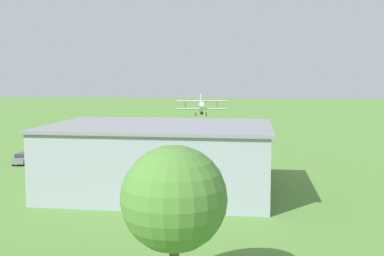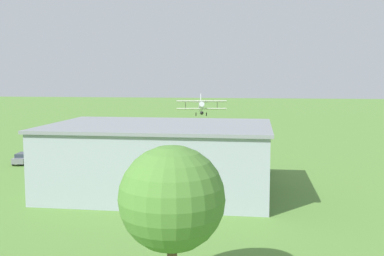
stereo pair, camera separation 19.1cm
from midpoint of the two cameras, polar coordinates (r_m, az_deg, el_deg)
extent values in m
plane|color=#568438|center=(85.58, 0.17, -2.39)|extent=(400.00, 400.00, 0.00)
cube|color=#99A3AD|center=(52.14, -4.07, -3.96)|extent=(24.23, 16.04, 7.42)
cube|color=gray|center=(51.58, -4.10, 0.29)|extent=(24.83, 16.64, 0.35)
cube|color=#384251|center=(60.03, -2.49, -3.23)|extent=(8.47, 0.17, 6.08)
cylinder|color=silver|center=(83.68, 1.06, 2.64)|extent=(1.95, 6.87, 2.32)
cone|color=black|center=(80.10, 1.15, 1.91)|extent=(0.76, 0.91, 0.78)
cube|color=silver|center=(82.94, 1.08, 2.40)|extent=(9.04, 2.68, 0.40)
cube|color=silver|center=(82.14, 1.10, 3.34)|extent=(9.04, 2.68, 0.40)
cube|color=silver|center=(86.40, 1.00, 3.81)|extent=(0.30, 1.35, 1.50)
cube|color=silver|center=(86.65, 1.00, 3.20)|extent=(2.71, 1.28, 0.27)
cylinder|color=black|center=(83.35, 0.42, 1.71)|extent=(0.24, 0.65, 0.64)
cylinder|color=black|center=(83.41, 1.72, 1.71)|extent=(0.24, 0.65, 0.64)
cylinder|color=#332D28|center=(82.49, -0.90, 2.86)|extent=(0.14, 0.41, 1.51)
cylinder|color=#332D28|center=(82.68, 3.07, 2.86)|extent=(0.14, 0.41, 1.51)
cube|color=#1E6B38|center=(63.04, 8.36, -5.03)|extent=(1.98, 4.27, 0.68)
cube|color=#2D3842|center=(62.92, 8.37, -4.46)|extent=(1.68, 2.42, 0.59)
cylinder|color=black|center=(61.68, 9.12, -5.61)|extent=(0.25, 0.65, 0.64)
cylinder|color=black|center=(61.75, 7.47, -5.57)|extent=(0.25, 0.65, 0.64)
cylinder|color=black|center=(64.47, 9.20, -5.09)|extent=(0.25, 0.65, 0.64)
cylinder|color=black|center=(64.54, 7.62, -5.05)|extent=(0.25, 0.65, 0.64)
cube|color=#23389E|center=(68.63, -9.64, -4.12)|extent=(2.36, 4.83, 0.67)
cube|color=#2D3842|center=(68.52, -9.65, -3.59)|extent=(1.87, 2.78, 0.61)
cylinder|color=black|center=(67.04, -9.13, -4.65)|extent=(0.31, 0.66, 0.64)
cylinder|color=black|center=(67.32, -10.58, -4.63)|extent=(0.31, 0.66, 0.64)
cylinder|color=black|center=(70.09, -8.74, -4.16)|extent=(0.31, 0.66, 0.64)
cylinder|color=black|center=(70.36, -10.13, -4.14)|extent=(0.31, 0.66, 0.64)
cube|color=red|center=(70.29, -15.48, -3.98)|extent=(2.09, 4.55, 0.73)
cube|color=#2D3842|center=(70.19, -15.50, -3.48)|extent=(1.76, 2.58, 0.52)
cylinder|color=black|center=(68.63, -15.35, -4.54)|extent=(0.26, 0.65, 0.64)
cylinder|color=black|center=(69.46, -16.71, -4.45)|extent=(0.26, 0.65, 0.64)
cylinder|color=black|center=(71.29, -14.27, -4.11)|extent=(0.26, 0.65, 0.64)
cylinder|color=black|center=(72.10, -15.59, -4.03)|extent=(0.26, 0.65, 0.64)
cube|color=slate|center=(73.85, -20.35, -3.64)|extent=(2.36, 4.78, 0.79)
cube|color=#2D3842|center=(73.74, -20.37, -3.14)|extent=(1.89, 2.75, 0.53)
cylinder|color=black|center=(72.17, -20.11, -4.17)|extent=(0.30, 0.66, 0.64)
cylinder|color=black|center=(72.81, -21.43, -4.14)|extent=(0.30, 0.66, 0.64)
cylinder|color=black|center=(75.04, -19.28, -3.75)|extent=(0.30, 0.66, 0.64)
cylinder|color=black|center=(75.66, -20.55, -3.72)|extent=(0.30, 0.66, 0.64)
cylinder|color=#72338C|center=(67.45, 0.37, -4.43)|extent=(0.44, 0.44, 0.80)
cylinder|color=#B23333|center=(67.33, 0.37, -3.86)|extent=(0.52, 0.52, 0.56)
sphere|color=#D8AD84|center=(67.26, 0.37, -3.53)|extent=(0.22, 0.22, 0.22)
cylinder|color=#B23333|center=(69.94, -2.75, -4.02)|extent=(0.45, 0.45, 0.88)
cylinder|color=#B23333|center=(69.81, -2.75, -3.41)|extent=(0.53, 0.53, 0.62)
sphere|color=brown|center=(69.74, -2.75, -3.06)|extent=(0.24, 0.24, 0.24)
cylinder|color=#3F3F47|center=(65.95, -12.88, -4.81)|extent=(0.43, 0.43, 0.88)
cylinder|color=#3F3F47|center=(65.81, -12.90, -4.16)|extent=(0.51, 0.51, 0.62)
sphere|color=#9E704C|center=(65.74, -12.91, -3.79)|extent=(0.24, 0.24, 0.24)
cylinder|color=#33723F|center=(70.25, 8.17, -4.02)|extent=(0.39, 0.39, 0.89)
cylinder|color=beige|center=(70.12, 8.18, -3.42)|extent=(0.46, 0.46, 0.63)
sphere|color=beige|center=(70.05, 8.18, -3.07)|extent=(0.24, 0.24, 0.24)
cylinder|color=#33723F|center=(72.46, -9.60, -3.76)|extent=(0.34, 0.34, 0.81)
cylinder|color=orange|center=(72.34, -9.61, -3.22)|extent=(0.41, 0.41, 0.58)
sphere|color=#9E704C|center=(72.27, -9.62, -2.91)|extent=(0.22, 0.22, 0.22)
sphere|color=#4C7F33|center=(26.65, -2.46, -8.75)|extent=(6.18, 6.18, 6.18)
camera|label=1|loc=(0.10, -90.07, -0.01)|focal=42.89mm
camera|label=2|loc=(0.10, 89.93, 0.01)|focal=42.89mm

